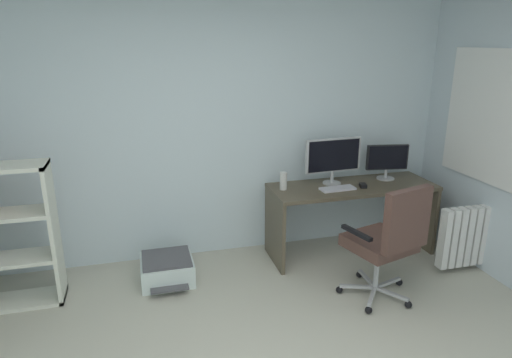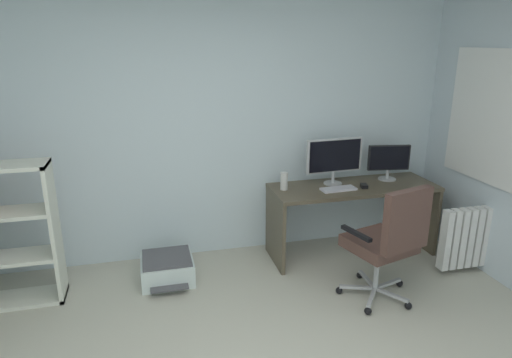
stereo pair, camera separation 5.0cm
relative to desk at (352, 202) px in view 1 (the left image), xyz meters
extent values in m
cube|color=silver|center=(-1.46, 0.44, 0.84)|extent=(5.03, 0.10, 2.77)
cube|color=white|center=(1.05, -0.63, 0.89)|extent=(0.01, 1.25, 1.11)
cube|color=white|center=(1.04, -0.63, 0.89)|extent=(0.02, 1.33, 1.19)
cube|color=brown|center=(0.00, 0.00, 0.16)|extent=(1.64, 0.59, 0.04)
cube|color=brown|center=(-0.80, 0.00, -0.20)|extent=(0.04, 0.56, 0.69)
cube|color=brown|center=(0.80, 0.00, -0.20)|extent=(0.04, 0.56, 0.69)
cylinder|color=#B2B5B7|center=(-0.18, 0.10, 0.19)|extent=(0.18, 0.18, 0.01)
cylinder|color=#B2B5B7|center=(-0.18, 0.10, 0.26)|extent=(0.03, 0.03, 0.13)
cube|color=#B7BABC|center=(-0.18, 0.10, 0.47)|extent=(0.58, 0.07, 0.33)
cube|color=black|center=(-0.18, 0.08, 0.47)|extent=(0.54, 0.04, 0.31)
cylinder|color=#B2B5B7|center=(0.42, 0.10, 0.19)|extent=(0.18, 0.18, 0.01)
cylinder|color=#B2B5B7|center=(0.42, 0.10, 0.24)|extent=(0.03, 0.03, 0.10)
cube|color=black|center=(0.42, 0.10, 0.41)|extent=(0.43, 0.10, 0.26)
cube|color=black|center=(0.42, 0.08, 0.41)|extent=(0.39, 0.07, 0.23)
cube|color=silver|center=(-0.20, -0.09, 0.19)|extent=(0.35, 0.15, 0.02)
cube|color=black|center=(0.07, -0.08, 0.20)|extent=(0.08, 0.11, 0.03)
cylinder|color=silver|center=(-0.70, 0.05, 0.27)|extent=(0.07, 0.07, 0.17)
cube|color=#B7BABC|center=(0.00, -0.76, -0.48)|extent=(0.30, 0.11, 0.02)
sphere|color=black|center=(0.14, -0.72, -0.52)|extent=(0.06, 0.06, 0.06)
cube|color=#B7BABC|center=(-0.14, -0.65, -0.48)|extent=(0.04, 0.30, 0.02)
sphere|color=black|center=(-0.14, -0.50, -0.52)|extent=(0.06, 0.06, 0.06)
cube|color=#B7BABC|center=(-0.29, -0.75, -0.48)|extent=(0.29, 0.13, 0.02)
sphere|color=black|center=(-0.43, -0.70, -0.52)|extent=(0.06, 0.06, 0.06)
cube|color=#B7BABC|center=(-0.24, -0.92, -0.48)|extent=(0.21, 0.26, 0.02)
sphere|color=black|center=(-0.34, -1.04, -0.52)|extent=(0.06, 0.06, 0.06)
cube|color=#B7BABC|center=(-0.07, -0.93, -0.48)|extent=(0.19, 0.27, 0.02)
sphere|color=black|center=(0.02, -1.05, -0.52)|extent=(0.06, 0.06, 0.06)
cylinder|color=#B7BABC|center=(-0.15, -0.80, -0.29)|extent=(0.04, 0.04, 0.37)
cube|color=#50352D|center=(-0.15, -0.80, -0.06)|extent=(0.59, 0.57, 0.10)
cube|color=#50352D|center=(-0.08, -1.05, 0.24)|extent=(0.45, 0.19, 0.49)
cube|color=black|center=(-0.40, -0.87, 0.09)|extent=(0.12, 0.32, 0.03)
cube|color=black|center=(0.10, -0.73, 0.09)|extent=(0.12, 0.32, 0.03)
cube|color=silver|center=(-2.73, -0.14, 0.05)|extent=(0.03, 0.31, 1.19)
cube|color=silver|center=(-3.16, -0.14, -0.53)|extent=(0.90, 0.31, 0.03)
cube|color=silver|center=(-3.16, -0.14, -0.14)|extent=(0.83, 0.31, 0.03)
cube|color=silver|center=(-1.85, -0.09, -0.44)|extent=(0.46, 0.44, 0.21)
cube|color=#4C4C51|center=(-1.85, -0.09, -0.33)|extent=(0.43, 0.40, 0.02)
cube|color=#4C4C51|center=(-1.85, -0.35, -0.48)|extent=(0.32, 0.10, 0.01)
cube|color=white|center=(0.63, -0.63, -0.20)|extent=(0.06, 0.10, 0.58)
cube|color=white|center=(0.71, -0.63, -0.20)|extent=(0.06, 0.10, 0.58)
cube|color=white|center=(0.79, -0.63, -0.20)|extent=(0.06, 0.10, 0.58)
cube|color=white|center=(0.87, -0.63, -0.20)|extent=(0.06, 0.10, 0.58)
cube|color=white|center=(0.96, -0.63, -0.20)|extent=(0.06, 0.10, 0.58)
cube|color=white|center=(1.04, -0.63, -0.20)|extent=(0.06, 0.10, 0.58)
cube|color=white|center=(1.12, -0.63, -0.20)|extent=(0.06, 0.10, 0.58)
cube|color=white|center=(1.20, -0.63, -0.20)|extent=(0.06, 0.10, 0.58)
cube|color=white|center=(1.28, -0.63, -0.20)|extent=(0.06, 0.10, 0.58)
camera|label=1|loc=(-2.01, -3.80, 1.55)|focal=31.38mm
camera|label=2|loc=(-1.96, -3.81, 1.55)|focal=31.38mm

